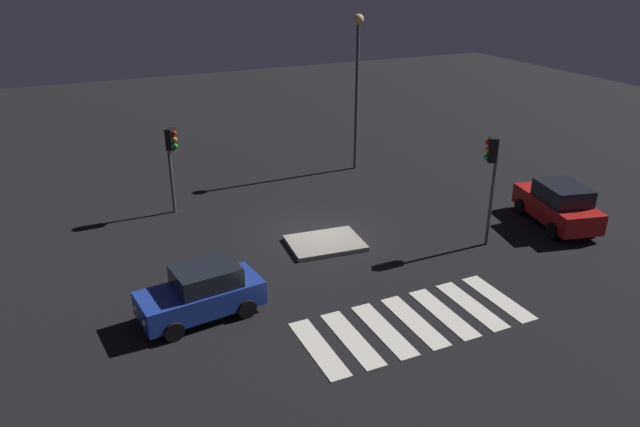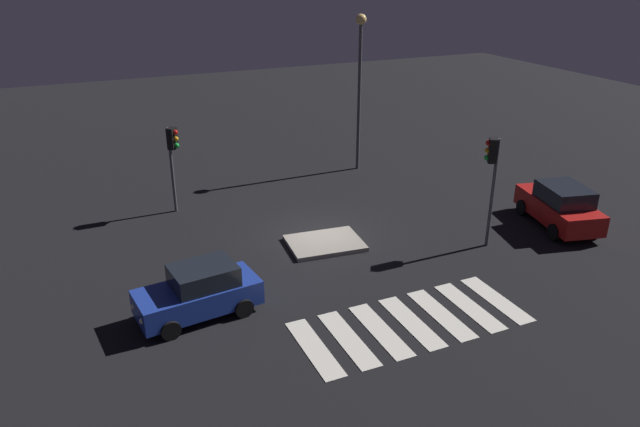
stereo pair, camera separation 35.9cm
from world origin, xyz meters
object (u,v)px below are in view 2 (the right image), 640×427
Objects in this scene: car_blue at (199,292)px; street_lamp at (360,67)px; traffic_island at (325,243)px; traffic_light_east at (492,166)px; traffic_light_west at (173,149)px; car_red at (560,206)px.

street_lamp is at bearing -142.87° from car_blue.
traffic_island is 0.70× the size of traffic_light_east.
car_blue is 9.40m from traffic_light_west.
traffic_light_west is 13.80m from traffic_light_east.
street_lamp is at bearing 54.96° from traffic_island.
traffic_light_west is at bearing 128.35° from traffic_island.
traffic_island is 7.34m from traffic_light_east.
traffic_light_west is (1.15, 9.07, 2.18)m from car_blue.
car_red reaches higher than car_blue.
traffic_island is at bearing 90.10° from car_red.
car_red is 0.57× the size of street_lamp.
car_blue is 0.89× the size of car_red.
car_red reaches higher than traffic_island.
traffic_island is 0.68× the size of car_red.
car_red is (16.11, 0.66, 0.09)m from car_blue.
traffic_light_east is at bearing -23.87° from traffic_island.
traffic_light_west is at bearing 73.97° from car_red.
traffic_light_east is at bearing 106.66° from car_red.
traffic_light_west is (-4.76, 6.02, 2.95)m from traffic_island.
street_lamp is at bearing -56.44° from traffic_light_east.
traffic_light_east is at bearing -88.67° from street_lamp.
street_lamp is (11.64, 11.21, 4.73)m from car_blue.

